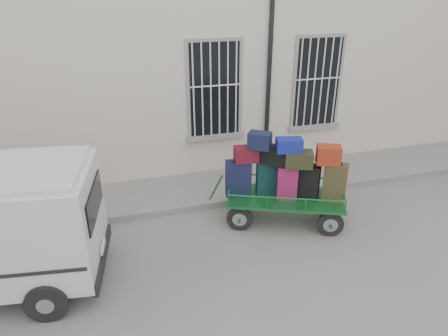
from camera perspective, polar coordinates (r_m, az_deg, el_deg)
The scene contains 4 objects.
ground at distance 8.05m, azimuth 7.24°, elevation -9.60°, with size 80.00×80.00×0.00m, color slate.
building at distance 11.98m, azimuth -2.76°, elevation 17.44°, with size 24.00×5.15×6.00m.
sidewalk at distance 9.78m, azimuth 2.23°, elevation -2.29°, with size 24.00×1.70×0.15m, color gray.
luggage_cart at distance 8.02m, azimuth 8.78°, elevation -1.50°, with size 2.71×1.86×1.97m.
Camera 1 is at (-2.82, -6.04, 4.52)m, focal length 32.00 mm.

